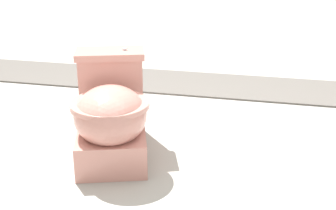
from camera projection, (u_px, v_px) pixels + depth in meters
ground_plane at (146, 153)px, 2.49m from camera, size 14.00×14.00×0.00m
gravel_strip at (253, 88)px, 3.46m from camera, size 0.56×8.00×0.01m
toilet at (111, 115)px, 2.40m from camera, size 0.71×0.55×0.52m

